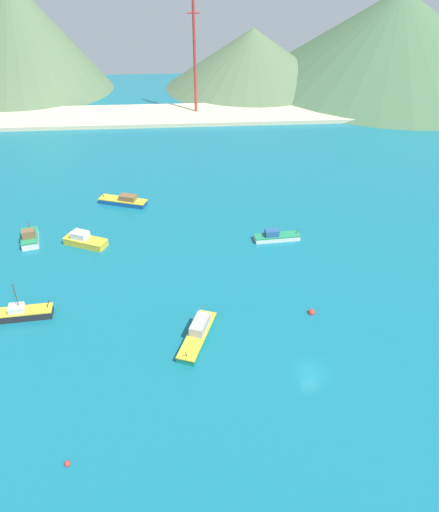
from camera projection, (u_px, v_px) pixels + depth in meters
ground at (275, 254)px, 92.62m from camera, size 260.00×280.00×0.50m
fishing_boat_0 at (85, 240)px, 94.47m from camera, size 8.87×6.19×2.70m
fishing_boat_3 at (124, 201)px, 108.59m from camera, size 11.01×6.19×2.33m
fishing_boat_4 at (24, 313)px, 76.82m from camera, size 8.70×3.23×6.58m
fishing_boat_5 at (276, 236)px, 96.11m from camera, size 9.13×3.05×2.30m
fishing_boat_6 at (198, 333)px, 72.86m from camera, size 6.39×11.14×2.57m
fishing_boat_8 at (30, 238)px, 95.28m from camera, size 4.60×7.21×3.07m
buoy_0 at (67, 464)px, 55.96m from camera, size 0.72×0.72×0.72m
buoy_1 at (311, 312)px, 77.98m from camera, size 1.08×1.08×1.08m
beach_strip at (233, 114)px, 160.50m from camera, size 247.00×20.95×1.20m
hill_west at (19, 35)px, 174.71m from camera, size 62.17×62.17×38.90m
hill_central at (252, 58)px, 184.49m from camera, size 65.95×65.95×21.08m
hill_east at (395, 38)px, 183.76m from camera, size 108.11×108.11×33.85m
radio_tower at (195, 54)px, 151.04m from camera, size 3.70×2.96×36.98m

